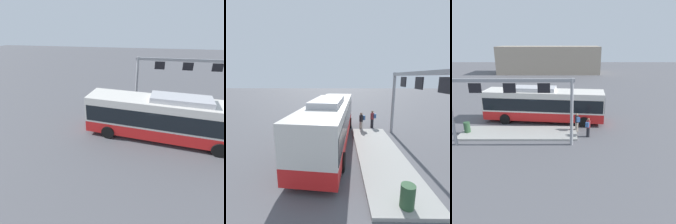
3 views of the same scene
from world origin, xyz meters
TOP-DOWN VIEW (x-y plane):
  - ground_plane at (0.00, 0.00)m, footprint 120.00×120.00m
  - platform_curb at (-1.93, -3.20)m, footprint 10.00×2.80m
  - bus_main at (-0.01, 0.00)m, footprint 11.85×3.73m
  - person_boarding at (3.13, -2.64)m, footprint 0.50×0.60m
  - person_waiting_near at (3.99, -3.82)m, footprint 0.50×0.60m
  - platform_sign_gantry at (-1.92, -5.24)m, footprint 9.37×0.24m
  - trash_bin at (-6.41, -3.17)m, footprint 0.52×0.52m

SIDE VIEW (x-z plane):
  - ground_plane at x=0.00m, z-range 0.00..0.00m
  - platform_curb at x=-1.93m, z-range 0.00..0.16m
  - trash_bin at x=-6.41m, z-range 0.16..1.06m
  - person_boarding at x=3.13m, z-range 0.06..1.73m
  - person_waiting_near at x=3.99m, z-range 0.06..1.73m
  - bus_main at x=-0.01m, z-range 0.08..3.54m
  - platform_sign_gantry at x=-1.92m, z-range 1.16..6.36m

